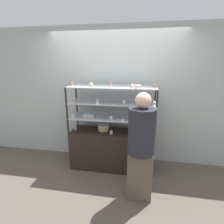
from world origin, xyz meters
The scene contains 29 objects.
ground_plane centered at (0.00, 0.00, 0.00)m, with size 20.00×20.00×0.00m, color brown.
back_wall centered at (0.00, 0.39, 1.30)m, with size 8.00×0.05×2.60m.
display_base centered at (0.00, 0.00, 0.36)m, with size 1.51×0.49×0.72m.
display_riser_lower centered at (0.00, 0.00, 0.98)m, with size 1.51×0.49×0.27m.
display_riser_middle centered at (0.00, 0.00, 1.25)m, with size 1.51×0.49×0.27m.
display_riser_upper centered at (0.00, 0.00, 1.53)m, with size 1.51×0.49×0.27m.
layer_cake_centerpiece centered at (-0.16, 0.03, 0.77)m, with size 0.21×0.21×0.11m.
sheet_cake_frosted centered at (-0.41, -0.02, 1.02)m, with size 0.20×0.14×0.06m.
cupcake_0 centered at (-0.69, -0.04, 0.75)m, with size 0.05×0.05×0.07m.
cupcake_1 centered at (0.01, -0.11, 0.75)m, with size 0.05×0.05×0.07m.
cupcake_2 centered at (0.71, -0.04, 0.75)m, with size 0.05×0.05×0.07m.
price_tag_0 centered at (0.53, -0.23, 0.74)m, with size 0.04×0.00×0.04m.
cupcake_3 centered at (-0.69, -0.11, 1.03)m, with size 0.06×0.06×0.07m.
cupcake_4 centered at (0.01, -0.13, 1.03)m, with size 0.06×0.06×0.07m.
cupcake_5 centered at (0.70, -0.11, 1.03)m, with size 0.06×0.06×0.07m.
price_tag_1 centered at (0.22, -0.23, 1.02)m, with size 0.04×0.00×0.04m.
cupcake_6 centered at (-0.70, -0.04, 1.30)m, with size 0.06×0.06×0.07m.
cupcake_7 centered at (-0.23, -0.08, 1.30)m, with size 0.06×0.06×0.07m.
cupcake_8 centered at (0.23, -0.13, 1.30)m, with size 0.06×0.06×0.07m.
cupcake_9 centered at (0.71, -0.11, 1.30)m, with size 0.06×0.06×0.07m.
price_tag_2 centered at (-0.21, -0.23, 1.29)m, with size 0.04×0.00×0.04m.
cupcake_10 centered at (-0.69, -0.07, 1.57)m, with size 0.06×0.06×0.07m.
cupcake_11 centered at (-0.34, -0.06, 1.57)m, with size 0.06×0.06×0.07m.
cupcake_12 centered at (-0.01, -0.06, 1.57)m, with size 0.06×0.06×0.07m.
cupcake_13 centered at (0.35, -0.12, 1.57)m, with size 0.06×0.06×0.07m.
cupcake_14 centered at (0.70, -0.10, 1.57)m, with size 0.06×0.06×0.07m.
price_tag_3 centered at (0.42, -0.23, 1.56)m, with size 0.04×0.00×0.04m.
donut_glazed centered at (0.43, 0.01, 1.56)m, with size 0.13×0.13×0.04m.
customer_figure centered at (0.53, -0.73, 0.84)m, with size 0.37×0.37×1.57m.
Camera 1 is at (0.52, -2.93, 1.93)m, focal length 28.00 mm.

